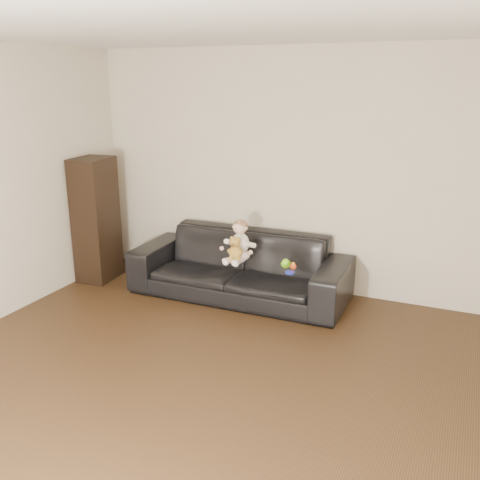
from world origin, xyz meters
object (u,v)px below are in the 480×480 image
at_px(baby, 240,243).
at_px(sofa, 240,266).
at_px(teddy_bear, 235,249).
at_px(cabinet, 96,220).
at_px(toy_blue_disc, 290,272).
at_px(toy_green, 286,264).
at_px(toy_rattle, 293,266).

bearing_deg(baby, sofa, 128.02).
xyz_separation_m(baby, teddy_bear, (0.01, -0.13, -0.02)).
height_order(cabinet, teddy_bear, cabinet).
bearing_deg(toy_blue_disc, toy_green, 122.97).
distance_m(teddy_bear, toy_green, 0.53).
xyz_separation_m(teddy_bear, toy_blue_disc, (0.59, -0.02, -0.16)).
xyz_separation_m(teddy_bear, toy_rattle, (0.59, 0.09, -0.13)).
bearing_deg(toy_rattle, sofa, 165.94).
relative_size(cabinet, toy_green, 11.53).
bearing_deg(teddy_bear, toy_blue_disc, 21.59).
bearing_deg(toy_green, toy_rattle, -13.33).
bearing_deg(toy_green, baby, 177.72).
distance_m(sofa, toy_green, 0.61).
relative_size(sofa, toy_rattle, 35.18).
height_order(baby, toy_green, baby).
distance_m(cabinet, toy_blue_disc, 2.40).
height_order(toy_rattle, toy_blue_disc, toy_rattle).
height_order(baby, teddy_bear, baby).
height_order(sofa, toy_blue_disc, sofa).
bearing_deg(cabinet, baby, -3.25).
distance_m(toy_green, toy_blue_disc, 0.16).
height_order(toy_green, toy_rattle, toy_green).
relative_size(teddy_bear, toy_rattle, 3.76).
bearing_deg(cabinet, toy_rattle, -4.66).
relative_size(sofa, teddy_bear, 9.36).
height_order(teddy_bear, toy_blue_disc, teddy_bear).
bearing_deg(sofa, teddy_bear, -76.54).
bearing_deg(sofa, toy_green, -14.49).
bearing_deg(toy_blue_disc, toy_rattle, 91.28).
bearing_deg(toy_blue_disc, sofa, 157.32).
height_order(baby, toy_blue_disc, baby).
xyz_separation_m(sofa, baby, (0.05, -0.12, 0.30)).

